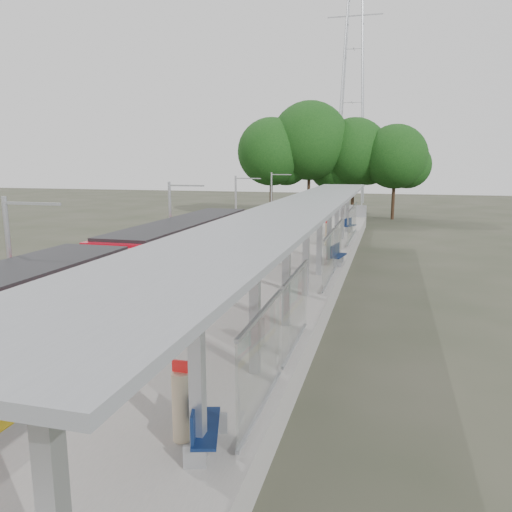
% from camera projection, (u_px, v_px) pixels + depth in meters
% --- Properties ---
extents(trackbed, '(3.00, 70.00, 0.24)m').
position_uv_depth(trackbed, '(209.00, 275.00, 28.22)').
color(trackbed, '#59544C').
rests_on(trackbed, ground).
extents(platform, '(6.00, 50.00, 1.00)m').
position_uv_depth(platform, '(287.00, 273.00, 27.01)').
color(platform, gray).
rests_on(platform, ground).
extents(tactile_strip, '(0.60, 50.00, 0.02)m').
position_uv_depth(tactile_strip, '(242.00, 262.00, 27.56)').
color(tactile_strip, gold).
rests_on(tactile_strip, platform).
extents(end_fence, '(6.00, 0.10, 1.20)m').
position_uv_depth(end_fence, '(336.00, 210.00, 50.48)').
color(end_fence, '#9EA0A5').
rests_on(end_fence, platform).
extents(train, '(2.74, 27.60, 3.62)m').
position_uv_depth(train, '(109.00, 285.00, 18.07)').
color(train, black).
rests_on(train, ground).
extents(canopy, '(3.27, 38.00, 3.66)m').
position_uv_depth(canopy, '(306.00, 213.00, 22.29)').
color(canopy, '#9EA0A5').
rests_on(canopy, platform).
extents(pylon, '(8.00, 4.00, 38.00)m').
position_uv_depth(pylon, '(353.00, 76.00, 74.11)').
color(pylon, '#9EA0A5').
rests_on(pylon, ground).
extents(tree_cluster, '(21.04, 10.69, 13.25)m').
position_uv_depth(tree_cluster, '(327.00, 150.00, 56.82)').
color(tree_cluster, '#382316').
rests_on(tree_cluster, ground).
extents(catenary_masts, '(2.08, 48.16, 5.40)m').
position_uv_depth(catenary_masts, '(172.00, 228.00, 27.19)').
color(catenary_masts, '#9EA0A5').
rests_on(catenary_masts, ground).
extents(bench_near, '(0.89, 1.61, 1.05)m').
position_uv_depth(bench_near, '(202.00, 423.00, 9.51)').
color(bench_near, '#0E2048').
rests_on(bench_near, platform).
extents(bench_mid, '(0.76, 1.67, 1.10)m').
position_uv_depth(bench_mid, '(337.00, 254.00, 26.77)').
color(bench_mid, '#0E2048').
rests_on(bench_mid, platform).
extents(bench_far, '(1.01, 1.61, 1.05)m').
position_uv_depth(bench_far, '(348.00, 224.00, 39.54)').
color(bench_far, '#0E2048').
rests_on(bench_far, platform).
extents(info_pillar_near, '(0.38, 0.38, 1.67)m').
position_uv_depth(info_pillar_near, '(181.00, 406.00, 9.82)').
color(info_pillar_near, beige).
rests_on(info_pillar_near, platform).
extents(info_pillar_far, '(0.39, 0.39, 1.73)m').
position_uv_depth(info_pillar_far, '(328.00, 234.00, 32.82)').
color(info_pillar_far, beige).
rests_on(info_pillar_far, platform).
extents(litter_bin, '(0.48, 0.48, 0.89)m').
position_uv_depth(litter_bin, '(257.00, 331.00, 15.00)').
color(litter_bin, '#9EA0A5').
rests_on(litter_bin, platform).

